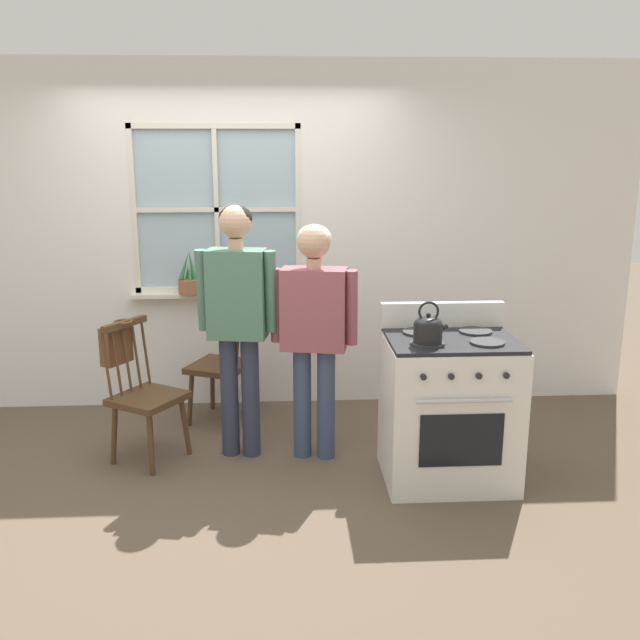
% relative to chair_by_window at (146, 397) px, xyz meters
% --- Properties ---
extents(ground_plane, '(16.00, 16.00, 0.00)m').
position_rel_chair_by_window_xyz_m(ground_plane, '(0.55, -0.33, -0.44)').
color(ground_plane, brown).
extents(wall_back, '(6.40, 0.16, 2.70)m').
position_rel_chair_by_window_xyz_m(wall_back, '(0.56, 1.07, 0.90)').
color(wall_back, white).
rests_on(wall_back, ground_plane).
extents(chair_by_window, '(0.56, 0.57, 0.95)m').
position_rel_chair_by_window_xyz_m(chair_by_window, '(0.00, 0.00, 0.00)').
color(chair_by_window, '#4C331E').
rests_on(chair_by_window, ground_plane).
extents(chair_near_wall, '(0.54, 0.55, 0.95)m').
position_rel_chair_by_window_xyz_m(chair_near_wall, '(0.45, 0.65, 0.00)').
color(chair_near_wall, '#4C331E').
rests_on(chair_near_wall, ground_plane).
extents(person_elderly_left, '(0.54, 0.27, 1.70)m').
position_rel_chair_by_window_xyz_m(person_elderly_left, '(0.62, 0.03, 0.60)').
color(person_elderly_left, '#2D3347').
rests_on(person_elderly_left, ground_plane).
extents(person_teen_center, '(0.58, 0.29, 1.58)m').
position_rel_chair_by_window_xyz_m(person_teen_center, '(1.12, -0.03, 0.54)').
color(person_teen_center, '#384766').
rests_on(person_teen_center, ground_plane).
extents(stove, '(0.80, 0.68, 1.08)m').
position_rel_chair_by_window_xyz_m(stove, '(1.94, -0.40, 0.04)').
color(stove, white).
rests_on(stove, ground_plane).
extents(kettle, '(0.21, 0.17, 0.25)m').
position_rel_chair_by_window_xyz_m(kettle, '(1.77, -0.53, 0.59)').
color(kettle, black).
rests_on(kettle, stove).
extents(potted_plant, '(0.17, 0.17, 0.35)m').
position_rel_chair_by_window_xyz_m(potted_plant, '(0.19, 0.98, 0.59)').
color(potted_plant, '#935B3D').
rests_on(potted_plant, wall_back).
extents(handbag, '(0.25, 0.25, 0.31)m').
position_rel_chair_by_window_xyz_m(handbag, '(-0.20, 0.13, 0.34)').
color(handbag, brown).
rests_on(handbag, chair_by_window).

